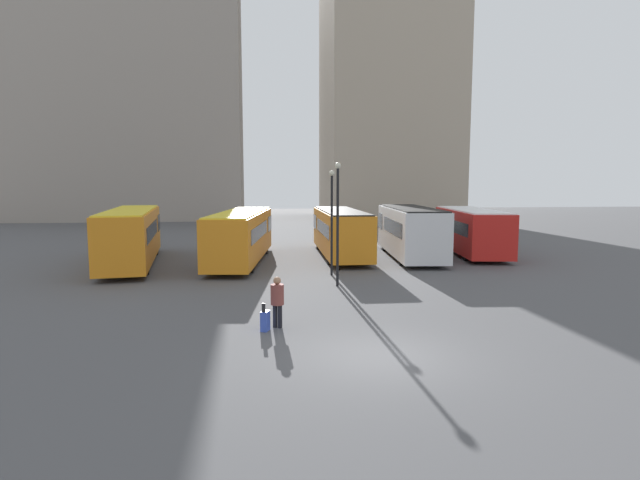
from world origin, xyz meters
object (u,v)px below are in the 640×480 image
Objects in this scene: suitcase at (265,321)px; lamp_post_1 at (332,214)px; bus_0 at (132,234)px; lamp_post_0 at (338,214)px; traveler at (277,298)px; bus_4 at (470,230)px; bus_2 at (340,231)px; bus_1 at (242,234)px; bus_3 at (410,230)px.

suitcase is 0.17× the size of lamp_post_1.
bus_0 is at bearing 156.19° from lamp_post_1.
bus_0 is 2.15× the size of lamp_post_0.
traveler is at bearing -157.97° from bus_0.
bus_0 is 21.34m from bus_4.
suitcase is at bearing 163.79° from bus_2.
lamp_post_1 is at bearing -121.57° from bus_0.
bus_0 is 13.35m from lamp_post_0.
suitcase is 7.96m from lamp_post_0.
traveler is at bearing 164.80° from bus_2.
lamp_post_1 reaches higher than bus_4.
bus_1 is 10.53m from bus_3.
traveler is at bearing -166.60° from bus_1.
bus_2 is 6.43× the size of traveler.
traveler is at bearing -28.94° from suitcase.
lamp_post_0 is 2.76m from lamp_post_1.
lamp_post_0 is (-5.92, -8.40, 1.58)m from bus_3.
bus_3 is 11.05× the size of suitcase.
lamp_post_1 is at bearing 3.36° from traveler.
lamp_post_0 reaches higher than lamp_post_1.
lamp_post_0 is at bearing -132.74° from bus_0.
lamp_post_1 reaches higher than traveler.
lamp_post_0 is (2.93, 6.27, 2.30)m from traveler.
bus_3 is at bearing -9.62° from suitcase.
bus_1 is 6.42m from bus_2.
bus_4 is at bearing -18.22° from traveler.
traveler is at bearing 154.09° from bus_3.
bus_0 reaches higher than suitcase.
bus_1 is at bearing 104.43° from bus_4.
bus_4 is at bearing 33.12° from lamp_post_1.
bus_0 is 7.17× the size of traveler.
bus_4 is (4.47, 1.05, -0.11)m from bus_3.
suitcase is at bearing 147.24° from bus_4.
bus_2 is 8.78m from bus_4.
bus_3 is at bearing -95.03° from bus_0.
bus_2 is at bearing 80.23° from lamp_post_0.
bus_3 is (16.79, 0.80, -0.02)m from bus_0.
bus_1 reaches higher than suitcase.
bus_0 is 6.28m from bus_1.
bus_4 is at bearing -71.61° from bus_3.
bus_0 is at bearing 50.02° from suitcase.
bus_3 is 17.15m from traveler.
bus_3 is 17.67m from suitcase.
bus_0 is 2.26× the size of lamp_post_1.
bus_3 is (4.31, -0.96, 0.09)m from bus_2.
traveler is 9.76m from lamp_post_1.
bus_1 is 15.08m from bus_4.
lamp_post_0 reaches higher than suitcase.
suitcase is 10.36m from lamp_post_1.
lamp_post_0 reaches higher than traveler.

